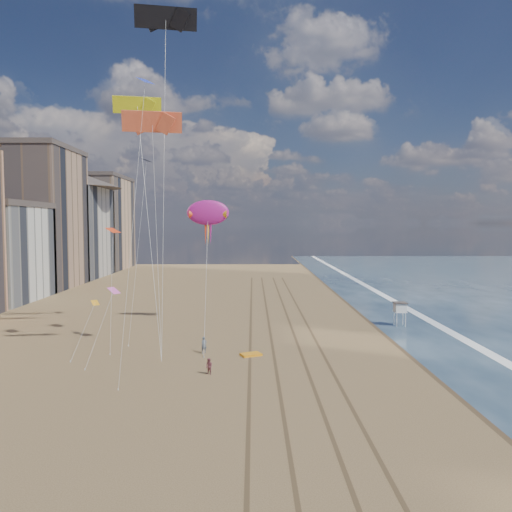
{
  "coord_description": "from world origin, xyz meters",
  "views": [
    {
      "loc": [
        -0.9,
        -31.04,
        13.23
      ],
      "look_at": [
        -0.55,
        26.0,
        9.5
      ],
      "focal_mm": 35.0,
      "sensor_mm": 36.0,
      "label": 1
    }
  ],
  "objects": [
    {
      "name": "ground",
      "position": [
        0.0,
        0.0,
        0.0
      ],
      "size": [
        260.0,
        260.0,
        0.0
      ],
      "primitive_type": "plane",
      "color": "brown",
      "rests_on": "ground"
    },
    {
      "name": "wet_sand",
      "position": [
        19.0,
        40.0,
        0.0
      ],
      "size": [
        260.0,
        260.0,
        0.0
      ],
      "primitive_type": "plane",
      "color": "#42301E",
      "rests_on": "ground"
    },
    {
      "name": "kite_flyer_b",
      "position": [
        -4.75,
        11.93,
        0.72
      ],
      "size": [
        0.88,
        0.84,
        1.43
      ],
      "primitive_type": "imported",
      "rotation": [
        0.0,
        0.0,
        -0.6
      ],
      "color": "brown",
      "rests_on": "ground"
    },
    {
      "name": "buildings",
      "position": [
        -45.73,
        65.59,
        13.55
      ],
      "size": [
        34.72,
        131.35,
        29.0
      ],
      "color": "#C6B284",
      "rests_on": "ground"
    },
    {
      "name": "show_kite",
      "position": [
        -6.75,
        33.99,
        14.59
      ],
      "size": [
        4.95,
        8.91,
        21.51
      ],
      "color": "#AD1A7F",
      "rests_on": "ground"
    },
    {
      "name": "grounded_kite",
      "position": [
        -1.1,
        18.16,
        0.11
      ],
      "size": [
        2.32,
        1.96,
        0.22
      ],
      "primitive_type": "cube",
      "rotation": [
        0.0,
        0.0,
        0.42
      ],
      "color": "orange",
      "rests_on": "ground"
    },
    {
      "name": "tracks",
      "position": [
        2.55,
        30.0,
        0.01
      ],
      "size": [
        7.68,
        120.0,
        0.01
      ],
      "color": "brown",
      "rests_on": "ground"
    },
    {
      "name": "foam",
      "position": [
        23.2,
        40.0,
        0.0
      ],
      "size": [
        260.0,
        260.0,
        0.0
      ],
      "primitive_type": "plane",
      "color": "white",
      "rests_on": "ground"
    },
    {
      "name": "small_kites",
      "position": [
        -15.07,
        24.5,
        15.55
      ],
      "size": [
        10.13,
        17.29,
        23.12
      ],
      "color": "#F73D14",
      "rests_on": "ground"
    },
    {
      "name": "kite_flyer_a",
      "position": [
        -5.9,
        19.14,
        0.84
      ],
      "size": [
        0.73,
        0.67,
        1.68
      ],
      "primitive_type": "imported",
      "rotation": [
        0.0,
        0.0,
        0.58
      ],
      "color": "#515C69",
      "rests_on": "ground"
    },
    {
      "name": "lifeguard_stand",
      "position": [
        18.11,
        32.66,
        2.36
      ],
      "size": [
        1.7,
        1.7,
        3.07
      ],
      "color": "white",
      "rests_on": "ground"
    },
    {
      "name": "parafoils",
      "position": [
        -11.29,
        21.5,
        28.35
      ],
      "size": [
        10.64,
        13.7,
        13.21
      ],
      "color": "black",
      "rests_on": "ground"
    }
  ]
}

